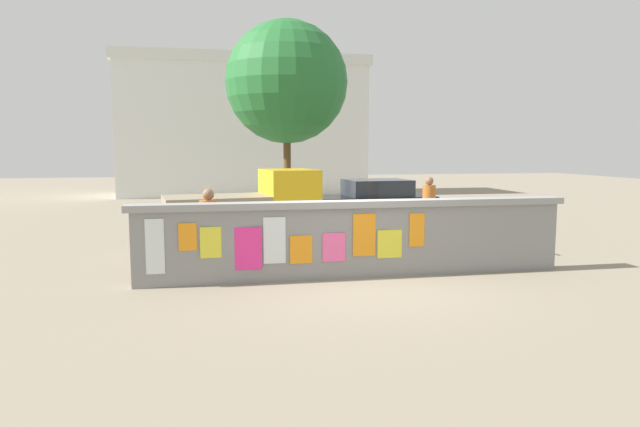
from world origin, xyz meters
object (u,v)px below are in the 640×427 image
Objects in this scene: auto_rickshaw_truck at (250,209)px; tree_roadside at (287,82)px; motorcycle at (384,229)px; person_walking at (209,222)px; bicycle_near at (491,239)px; car_parked at (372,201)px; person_bystander at (429,201)px.

tree_roadside reaches higher than auto_rickshaw_truck.
motorcycle is 4.57m from person_walking.
auto_rickshaw_truck is 2.21× the size of bicycle_near.
auto_rickshaw_truck is 5.12m from car_parked.
bicycle_near reaches higher than motorcycle.
person_bystander is at bearing 4.34° from auto_rickshaw_truck.
auto_rickshaw_truck reaches higher than person_walking.
person_bystander reaches higher than bicycle_near.
car_parked is at bearing 101.57° from bicycle_near.
car_parked is 7.81m from person_walking.
person_bystander is at bearing 29.21° from person_walking.
person_bystander is at bearing 36.72° from motorcycle.
car_parked reaches higher than motorcycle.
person_bystander reaches higher than motorcycle.
bicycle_near is at bearing -69.66° from tree_roadside.
tree_roadside is (-2.88, 6.25, 3.69)m from person_bystander.
car_parked is 2.05× the size of motorcycle.
car_parked is 5.54m from bicycle_near.
motorcycle is 1.17× the size of person_walking.
tree_roadside reaches higher than person_walking.
bicycle_near is (1.11, -5.41, -0.37)m from car_parked.
car_parked is at bearing 38.25° from auto_rickshaw_truck.
motorcycle is at bearing -15.32° from auto_rickshaw_truck.
auto_rickshaw_truck reaches higher than motorcycle.
person_bystander is at bearing 98.79° from bicycle_near.
person_bystander is (0.70, -2.81, 0.26)m from car_parked.
auto_rickshaw_truck is at bearing 164.68° from motorcycle.
tree_roadside reaches higher than motorcycle.
car_parked is at bearing 50.20° from person_walking.
auto_rickshaw_truck is 4.74m from person_bystander.
auto_rickshaw_truck is 0.97× the size of car_parked.
auto_rickshaw_truck is at bearing -141.75° from car_parked.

